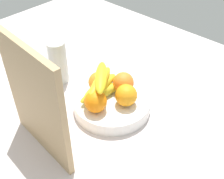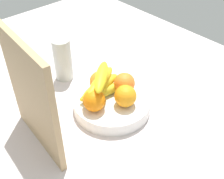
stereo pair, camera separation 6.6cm
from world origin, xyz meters
TOP-DOWN VIEW (x-y plane):
  - ground_plane at (0.00, 0.00)cm, footprint 180.00×140.00cm
  - fruit_bowl at (-3.22, -1.81)cm, footprint 27.08×27.08cm
  - orange_front_left at (-8.47, -3.05)cm, footprint 7.46×7.46cm
  - orange_front_right at (-3.33, -7.53)cm, footprint 7.46×7.46cm
  - orange_center at (3.16, -1.93)cm, footprint 7.46×7.46cm
  - orange_back_left at (-3.20, 6.01)cm, footprint 7.46×7.46cm
  - banana_bunch at (0.32, -0.02)cm, footprint 14.30×18.15cm
  - cutting_board at (0.58, 24.65)cm, footprint 28.06×3.90cm
  - thermos_tumbler at (23.29, -0.40)cm, footprint 7.02×7.02cm

SIDE VIEW (x-z plane):
  - ground_plane at x=0.00cm, z-range -3.00..0.00cm
  - fruit_bowl at x=-3.22cm, z-range 0.00..4.59cm
  - orange_front_left at x=-8.47cm, z-range 4.59..12.05cm
  - orange_front_right at x=-3.33cm, z-range 4.59..12.05cm
  - orange_center at x=3.16cm, z-range 4.59..12.05cm
  - orange_back_left at x=-3.20cm, z-range 4.59..12.05cm
  - thermos_tumbler at x=23.29cm, z-range 0.00..17.16cm
  - banana_bunch at x=0.32cm, z-range 4.59..15.19cm
  - cutting_board at x=0.58cm, z-range 0.00..36.00cm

